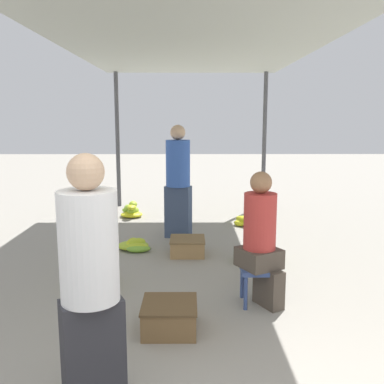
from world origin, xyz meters
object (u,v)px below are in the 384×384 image
vendor_foreground (90,286)px  banana_pile_right_0 (259,257)px  stool (258,274)px  crate_near (187,246)px  banana_pile_left_2 (131,211)px  shopper_walking_mid (178,180)px  crate_mid (170,317)px  banana_pile_right_1 (250,221)px  banana_pile_left_1 (98,277)px  vendor_seated (261,238)px  banana_pile_left_0 (135,246)px

vendor_foreground → banana_pile_right_0: 3.18m
stool → crate_near: stool is taller
banana_pile_left_2 → crate_near: size_ratio=1.00×
stool → banana_pile_right_0: stool is taller
stool → shopper_walking_mid: (-0.82, 2.31, 0.56)m
vendor_foreground → crate_mid: bearing=69.1°
banana_pile_right_1 → crate_near: crate_near is taller
banana_pile_left_1 → shopper_walking_mid: 2.18m
banana_pile_left_2 → banana_pile_right_1: (2.03, -0.59, -0.05)m
crate_mid → shopper_walking_mid: 2.93m
stool → banana_pile_left_2: 4.01m
banana_pile_right_0 → banana_pile_right_1: bearing=85.7°
banana_pile_left_2 → banana_pile_right_0: (1.89, -2.42, -0.06)m
stool → banana_pile_left_2: (-1.69, 3.64, -0.18)m
vendor_seated → crate_near: 1.74m
stool → crate_mid: 0.98m
banana_pile_left_0 → stool: bearing=-50.7°
vendor_foreground → banana_pile_left_0: (-0.18, 3.23, -0.75)m
banana_pile_left_0 → shopper_walking_mid: (0.57, 0.63, 0.80)m
banana_pile_right_0 → crate_mid: 2.01m
vendor_foreground → shopper_walking_mid: shopper_walking_mid is taller
banana_pile_left_1 → banana_pile_right_0: 1.97m
banana_pile_left_1 → crate_mid: 1.24m
crate_near → shopper_walking_mid: 1.12m
crate_near → crate_mid: crate_mid is taller
vendor_seated → banana_pile_right_0: 1.37m
banana_pile_left_1 → banana_pile_left_2: size_ratio=0.97×
banana_pile_left_0 → banana_pile_left_2: size_ratio=1.04×
banana_pile_left_2 → crate_mid: bearing=-78.1°
vendor_seated → banana_pile_right_1: (0.33, 3.05, -0.58)m
banana_pile_left_2 → shopper_walking_mid: 1.75m
vendor_foreground → banana_pile_left_0: bearing=93.2°
vendor_seated → shopper_walking_mid: bearing=109.7°
vendor_seated → crate_mid: bearing=-148.2°
vendor_seated → banana_pile_left_1: vendor_seated is taller
banana_pile_left_0 → banana_pile_right_0: 1.66m
banana_pile_left_0 → shopper_walking_mid: bearing=47.8°
banana_pile_left_0 → banana_pile_left_2: banana_pile_left_2 is taller
banana_pile_left_0 → banana_pile_right_1: banana_pile_right_1 is taller
stool → banana_pile_right_1: size_ratio=0.60×
vendor_foreground → vendor_seated: 1.97m
banana_pile_left_0 → crate_mid: 2.28m
crate_near → crate_mid: 2.02m
banana_pile_left_1 → shopper_walking_mid: (0.79, 1.88, 0.76)m
banana_pile_left_2 → crate_mid: (0.88, -4.16, 0.00)m
vendor_seated → shopper_walking_mid: 2.47m
banana_pile_right_0 → banana_pile_left_0: bearing=163.3°
vendor_seated → banana_pile_left_2: (-1.70, 3.64, -0.53)m
vendor_foreground → stool: vendor_foreground is taller
crate_near → shopper_walking_mid: shopper_walking_mid is taller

